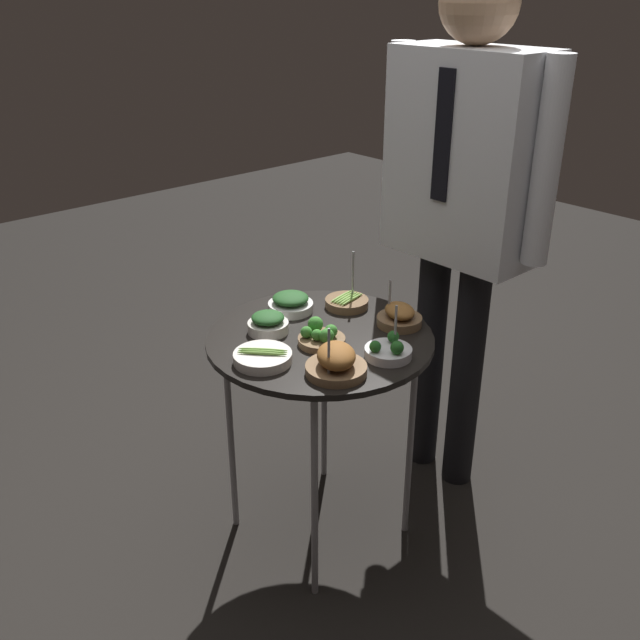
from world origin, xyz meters
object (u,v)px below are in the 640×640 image
object	(u,v)px
bowl_spinach_center	(291,303)
bowl_asparagus_back_left	(263,357)
bowl_roast_mid_right	(399,316)
waiter_figure	(463,183)
serving_cart	(320,352)
bowl_spinach_front_center	(268,324)
bowl_broccoli_back_right	(321,336)
bowl_broccoli_far_rim	(389,350)
bowl_roast_mid_left	(336,362)
bowl_asparagus_near_rim	(347,302)

from	to	relation	value
bowl_spinach_center	bowl_asparagus_back_left	distance (m)	0.33
bowl_roast_mid_right	waiter_figure	world-z (taller)	waiter_figure
serving_cart	bowl_spinach_front_center	xyz separation A→B (m)	(-0.12, -0.10, 0.08)
bowl_spinach_center	bowl_asparagus_back_left	xyz separation A→B (m)	(0.20, -0.27, -0.01)
bowl_broccoli_back_right	bowl_asparagus_back_left	distance (m)	0.19
bowl_asparagus_back_left	bowl_broccoli_far_rim	distance (m)	0.34
bowl_broccoli_far_rim	waiter_figure	world-z (taller)	waiter_figure
serving_cart	bowl_spinach_center	bearing A→B (deg)	166.23
bowl_asparagus_back_left	waiter_figure	xyz separation A→B (m)	(0.04, 0.77, 0.35)
bowl_spinach_center	bowl_roast_mid_left	size ratio (longest dim) A/B	0.84
bowl_spinach_front_center	waiter_figure	world-z (taller)	waiter_figure
serving_cart	bowl_broccoli_back_right	bearing A→B (deg)	-38.58
bowl_broccoli_back_right	bowl_asparagus_back_left	size ratio (longest dim) A/B	0.84
serving_cart	waiter_figure	bearing A→B (deg)	84.39
bowl_spinach_center	bowl_broccoli_back_right	distance (m)	0.24
bowl_broccoli_back_right	bowl_roast_mid_right	bearing A→B (deg)	75.63
bowl_roast_mid_left	waiter_figure	bearing A→B (deg)	101.70
bowl_spinach_center	bowl_asparagus_near_rim	distance (m)	0.18
bowl_spinach_front_center	bowl_broccoli_far_rim	xyz separation A→B (m)	(0.34, 0.15, -0.01)
bowl_broccoli_back_right	bowl_spinach_front_center	size ratio (longest dim) A/B	1.12
bowl_roast_mid_right	bowl_spinach_front_center	distance (m)	0.39
waiter_figure	bowl_spinach_center	bearing A→B (deg)	-115.66
bowl_asparagus_near_rim	bowl_broccoli_far_rim	xyz separation A→B (m)	(0.32, -0.15, 0.00)
bowl_roast_mid_left	bowl_asparagus_near_rim	size ratio (longest dim) A/B	0.97
bowl_asparagus_near_rim	waiter_figure	distance (m)	0.52
bowl_asparagus_back_left	bowl_spinach_front_center	bearing A→B (deg)	137.14
bowl_asparagus_back_left	bowl_roast_mid_right	bearing A→B (deg)	78.38
bowl_spinach_front_center	serving_cart	bearing A→B (deg)	39.17
bowl_spinach_center	bowl_spinach_front_center	distance (m)	0.16
bowl_spinach_center	bowl_asparagus_near_rim	world-z (taller)	bowl_asparagus_near_rim
bowl_asparagus_near_rim	bowl_spinach_front_center	bearing A→B (deg)	-94.78
bowl_broccoli_back_right	bowl_asparagus_near_rim	xyz separation A→B (m)	(-0.13, 0.23, -0.01)
bowl_broccoli_back_right	bowl_spinach_front_center	world-z (taller)	bowl_broccoli_back_right
bowl_broccoli_far_rim	waiter_figure	size ratio (longest dim) A/B	0.08
bowl_spinach_center	bowl_roast_mid_left	distance (m)	0.41
bowl_spinach_center	waiter_figure	xyz separation A→B (m)	(0.24, 0.50, 0.34)
serving_cart	bowl_roast_mid_right	bearing A→B (deg)	64.76
serving_cart	bowl_asparagus_near_rim	xyz separation A→B (m)	(-0.09, 0.20, 0.07)
bowl_broccoli_far_rim	bowl_broccoli_back_right	bearing A→B (deg)	-155.16
serving_cart	bowl_broccoli_far_rim	bearing A→B (deg)	13.27
serving_cart	waiter_figure	size ratio (longest dim) A/B	0.42
bowl_spinach_center	bowl_spinach_front_center	world-z (taller)	bowl_spinach_front_center
bowl_roast_mid_right	bowl_broccoli_back_right	size ratio (longest dim) A/B	1.01
serving_cart	bowl_roast_mid_left	xyz separation A→B (m)	(0.19, -0.12, 0.09)
waiter_figure	bowl_asparagus_back_left	bearing A→B (deg)	-92.97
serving_cart	bowl_broccoli_back_right	world-z (taller)	bowl_broccoli_back_right
bowl_roast_mid_right	bowl_roast_mid_left	size ratio (longest dim) A/B	0.81
bowl_spinach_front_center	bowl_broccoli_far_rim	size ratio (longest dim) A/B	0.85
serving_cart	bowl_asparagus_near_rim	bearing A→B (deg)	115.40
bowl_asparagus_near_rim	waiter_figure	bearing A→B (deg)	67.07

